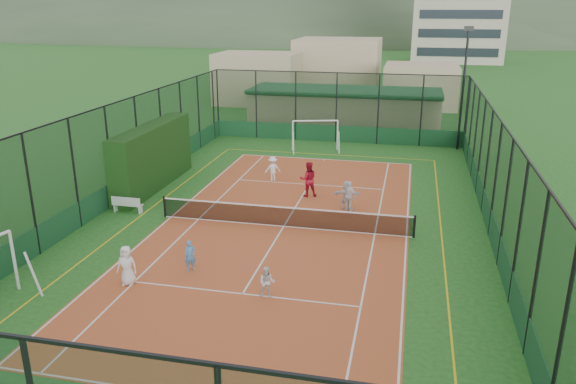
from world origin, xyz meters
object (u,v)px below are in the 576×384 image
child_far_left (273,169)px  coach (308,179)px  child_near_right (267,282)px  child_near_mid (190,256)px  clubhouse (344,109)px  floodlight_ne (463,90)px  futsal_goal_far (315,136)px  child_near_left (127,265)px  white_bench (128,204)px  child_far_right (349,196)px  child_far_back (347,195)px

child_far_left → coach: 3.33m
child_near_right → child_near_mid: bearing=153.0°
clubhouse → child_near_mid: size_ratio=12.66×
child_far_left → coach: coach is taller
floodlight_ne → futsal_goal_far: bearing=-166.0°
floodlight_ne → child_far_left: bearing=-137.3°
child_near_left → coach: (4.53, 11.05, 0.18)m
clubhouse → white_bench: bearing=-109.7°
floodlight_ne → child_far_right: size_ratio=5.47×
futsal_goal_far → coach: bearing=-97.6°
futsal_goal_far → child_near_right: (1.94, -20.63, -0.45)m
child_near_left → child_near_mid: child_near_left is taller
child_far_back → child_far_right: bearing=124.8°
child_near_left → white_bench: bearing=111.2°
coach → child_far_left: bearing=-59.9°
white_bench → coach: (8.10, 4.27, 0.51)m
futsal_goal_far → child_near_mid: 19.30m
child_far_right → child_far_back: (-0.16, 0.17, -0.02)m
floodlight_ne → child_far_right: bearing=-113.1°
floodlight_ne → futsal_goal_far: floodlight_ne is taller
child_near_right → child_far_back: 9.42m
futsal_goal_far → child_near_mid: bearing=-109.6°
child_far_back → coach: bearing=-43.4°
child_far_back → child_near_right: bearing=72.7°
child_far_right → child_far_back: child_far_right is taller
floodlight_ne → coach: size_ratio=4.45×
floodlight_ne → child_near_left: size_ratio=5.55×
floodlight_ne → futsal_goal_far: 10.41m
futsal_goal_far → coach: (1.34, -9.75, -0.09)m
child_near_left → floodlight_ne: bearing=54.5°
white_bench → child_far_right: size_ratio=1.00×
child_near_left → child_near_right: bearing=-4.6°
clubhouse → child_far_left: clubhouse is taller
clubhouse → child_near_mid: bearing=-95.2°
futsal_goal_far → child_far_left: bearing=-113.9°
clubhouse → child_near_mid: (-2.45, -27.05, -0.96)m
child_far_left → child_near_right: bearing=75.6°
child_near_left → child_far_right: child_far_right is taller
futsal_goal_far → child_near_mid: (-1.41, -19.24, -0.42)m
child_near_right → child_near_left: bearing=177.4°
floodlight_ne → child_far_back: floodlight_ne is taller
clubhouse → child_near_right: bearing=-88.2°
floodlight_ne → child_far_right: floodlight_ne is taller
white_bench → child_near_right: 10.93m
child_near_mid → child_far_left: (0.28, 11.71, 0.11)m
child_near_left → child_near_mid: bearing=34.7°
futsal_goal_far → white_bench: bearing=-131.1°
white_bench → child_far_left: (5.63, 6.48, 0.30)m
white_bench → child_near_right: child_near_right is taller
futsal_goal_far → child_far_back: size_ratio=2.18×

